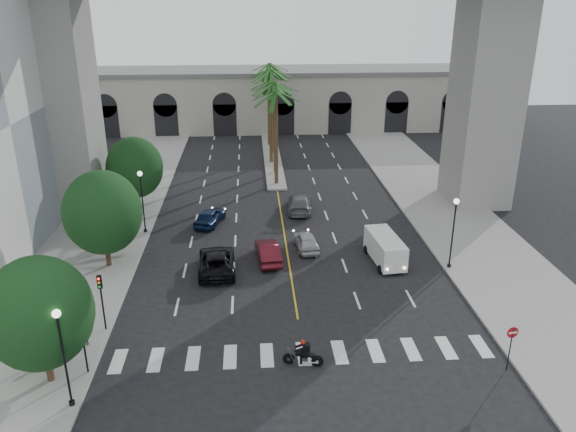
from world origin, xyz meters
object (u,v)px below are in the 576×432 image
object	(u,v)px
motorcycle_rider	(304,354)
car_e	(210,216)
traffic_signal_near	(82,333)
traffic_signal_far	(101,293)
lamp_post_left_near	(63,350)
car_c	(217,261)
cargo_van	(385,248)
do_not_enter_sign	(512,339)
pedestrian_a	(84,332)
car_a	(306,241)
car_b	(268,252)
lamp_post_right	(454,227)
pedestrian_b	(44,282)
car_d	(299,203)
lamp_post_left_far	(142,197)

from	to	relation	value
motorcycle_rider	car_e	size ratio (longest dim) A/B	0.51
traffic_signal_near	traffic_signal_far	distance (m)	4.00
lamp_post_left_near	car_c	world-z (taller)	lamp_post_left_near
cargo_van	do_not_enter_sign	xyz separation A→B (m)	(3.49, -13.00, 0.76)
cargo_van	lamp_post_left_near	bearing A→B (deg)	-147.75
traffic_signal_far	pedestrian_a	bearing A→B (deg)	-117.81
car_a	car_e	xyz separation A→B (m)	(-7.71, 5.57, 0.06)
traffic_signal_far	car_c	distance (m)	9.70
traffic_signal_far	car_b	world-z (taller)	traffic_signal_far
lamp_post_right	cargo_van	xyz separation A→B (m)	(-4.39, 1.34, -2.08)
motorcycle_rider	lamp_post_left_near	bearing A→B (deg)	-155.80
cargo_van	pedestrian_b	bearing A→B (deg)	-177.27
car_b	car_c	world-z (taller)	car_c
traffic_signal_near	motorcycle_rider	size ratio (longest dim) A/B	1.70
lamp_post_right	car_a	distance (m)	11.00
cargo_van	traffic_signal_far	bearing A→B (deg)	-162.49
traffic_signal_near	do_not_enter_sign	world-z (taller)	traffic_signal_near
lamp_post_left_near	traffic_signal_near	world-z (taller)	lamp_post_left_near
car_d	pedestrian_a	distance (m)	24.59
traffic_signal_far	car_e	world-z (taller)	traffic_signal_far
car_e	cargo_van	world-z (taller)	cargo_van
car_c	do_not_enter_sign	xyz separation A→B (m)	(15.70, -12.48, 1.15)
car_e	pedestrian_a	size ratio (longest dim) A/B	2.64
lamp_post_right	traffic_signal_near	xyz separation A→B (m)	(-22.70, -10.50, -0.71)
car_d	do_not_enter_sign	bearing A→B (deg)	113.99
car_c	car_b	bearing A→B (deg)	-162.31
lamp_post_left_far	pedestrian_a	distance (m)	16.16
traffic_signal_near	car_a	xyz separation A→B (m)	(12.80, 14.56, -1.85)
lamp_post_left_near	car_c	size ratio (longest dim) A/B	0.99
traffic_signal_near	lamp_post_right	bearing A→B (deg)	24.82
traffic_signal_far	motorcycle_rider	bearing A→B (deg)	-19.65
lamp_post_left_near	car_c	distance (m)	15.36
car_c	lamp_post_left_far	bearing A→B (deg)	-51.89
lamp_post_left_near	pedestrian_b	bearing A→B (deg)	113.37
lamp_post_left_far	lamp_post_right	distance (m)	24.16
lamp_post_left_near	car_b	size ratio (longest dim) A/B	1.21
traffic_signal_far	do_not_enter_sign	bearing A→B (deg)	-13.30
traffic_signal_near	cargo_van	world-z (taller)	traffic_signal_near
car_a	car_b	xyz separation A→B (m)	(-3.00, -1.85, 0.06)
cargo_van	do_not_enter_sign	size ratio (longest dim) A/B	1.89
traffic_signal_far	cargo_van	size ratio (longest dim) A/B	0.74
car_d	lamp_post_left_far	bearing A→B (deg)	22.34
car_d	cargo_van	distance (m)	12.24
traffic_signal_near	car_e	size ratio (longest dim) A/B	0.86
car_a	car_c	bearing A→B (deg)	20.09
traffic_signal_near	motorcycle_rider	world-z (taller)	traffic_signal_near
lamp_post_right	car_e	bearing A→B (deg)	151.32
traffic_signal_near	car_a	world-z (taller)	traffic_signal_near
car_a	cargo_van	world-z (taller)	cargo_van
lamp_post_right	traffic_signal_near	bearing A→B (deg)	-155.18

